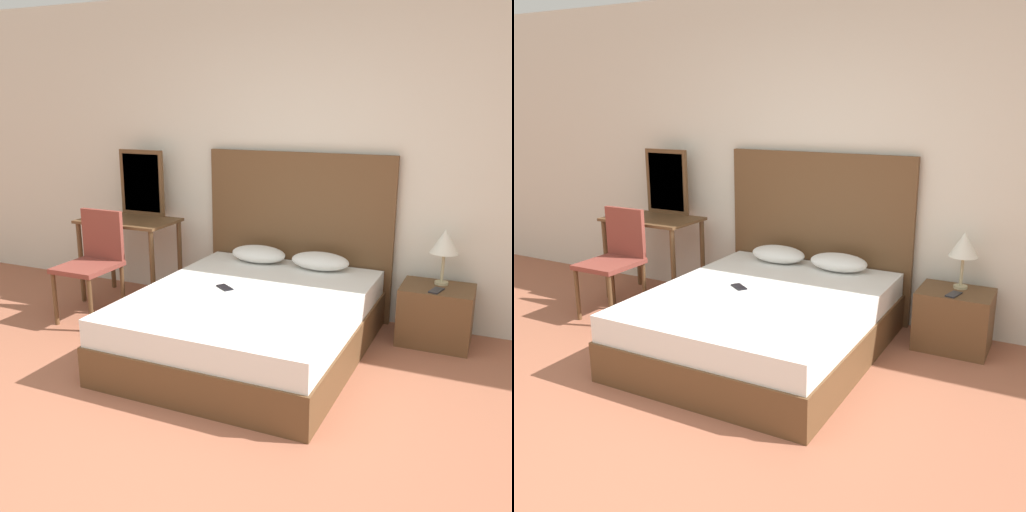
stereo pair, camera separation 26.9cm
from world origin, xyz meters
The scene contains 13 objects.
ground_plane centered at (0.00, 0.00, 0.00)m, with size 16.00×16.00×0.00m, color #9E5B42.
wall_back centered at (0.00, 2.69, 1.35)m, with size 10.00×0.06×2.70m.
bed centered at (-0.13, 1.63, 0.23)m, with size 1.57×1.91×0.47m.
headboard centered at (-0.13, 2.61, 0.70)m, with size 1.65×0.05×1.40m.
pillow_left centered at (-0.41, 2.40, 0.54)m, with size 0.48×0.28×0.14m.
pillow_right centered at (0.14, 2.40, 0.54)m, with size 0.48×0.28×0.14m.
phone_on_bed centered at (-0.35, 1.64, 0.47)m, with size 0.16×0.14×0.01m.
nightstand centered at (1.09, 2.38, 0.23)m, with size 0.53×0.42×0.45m.
table_lamp centered at (1.10, 2.46, 0.78)m, with size 0.21×0.21×0.43m.
phone_on_nightstand centered at (1.09, 2.27, 0.46)m, with size 0.10×0.16×0.01m.
vanity_desk centered at (-1.64, 2.24, 0.63)m, with size 0.86×0.53×0.77m.
vanity_mirror centered at (-1.64, 2.48, 1.07)m, with size 0.46×0.03×0.61m.
chair centered at (-1.65, 1.76, 0.53)m, with size 0.43×0.48×0.92m.
Camera 1 is at (1.51, -1.93, 1.81)m, focal length 40.00 mm.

